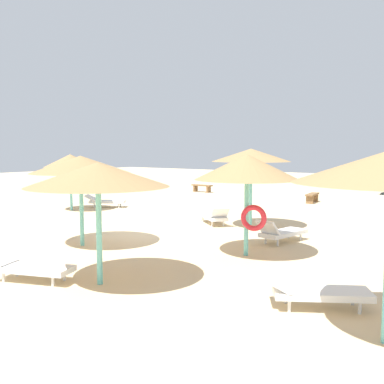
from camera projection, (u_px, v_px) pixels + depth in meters
name	position (u px, v px, depth m)	size (l,w,h in m)	color
ground_plane	(138.00, 235.00, 14.69)	(80.00, 80.00, 0.00)	beige
parasol_0	(98.00, 175.00, 9.12)	(2.97, 2.97, 2.57)	#6BC6BC
parasol_1	(70.00, 161.00, 20.38)	(2.40, 2.40, 2.60)	#6BC6BC
parasol_3	(247.00, 168.00, 11.64)	(2.77, 2.77, 2.71)	#6BC6BC
parasol_4	(251.00, 155.00, 15.73)	(2.81, 2.81, 2.86)	#6BC6BC
parasol_5	(81.00, 165.00, 12.86)	(2.93, 2.93, 2.65)	#6BC6BC
lounger_0	(28.00, 266.00, 9.55)	(1.98, 1.28, 0.76)	white
lounger_1	(105.00, 201.00, 21.67)	(1.94, 1.61, 0.62)	white
lounger_2	(314.00, 291.00, 7.90)	(1.96, 1.56, 0.64)	white
lounger_3	(281.00, 232.00, 13.45)	(0.95, 1.94, 0.78)	white
lounger_4	(214.00, 216.00, 16.73)	(1.87, 1.65, 0.77)	white
bench_0	(312.00, 196.00, 23.53)	(0.61, 1.54, 0.49)	brown
bench_1	(202.00, 187.00, 29.31)	(1.51, 0.45, 0.49)	brown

